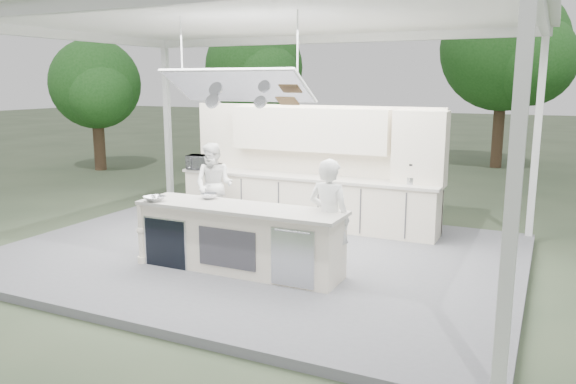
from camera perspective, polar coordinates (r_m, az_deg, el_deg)
The scene contains 12 objects.
ground at distance 9.12m, azimuth -3.09°, elevation -6.76°, with size 90.00×90.00×0.00m, color #4A563B.
stage_deck at distance 9.10m, azimuth -3.09°, elevation -6.40°, with size 8.00×6.00×0.12m, color slate.
tent at distance 8.72m, azimuth -3.38°, elevation 17.11°, with size 8.20×6.20×3.86m.
demo_island at distance 8.11m, azimuth -5.09°, elevation -4.70°, with size 3.10×0.79×0.95m.
back_counter at distance 10.62m, azimuth 1.75°, elevation -0.83°, with size 5.08×0.72×0.95m.
back_wall_unit at distance 10.49m, azimuth 4.49°, elevation 4.40°, with size 5.05×0.48×2.25m.
tree_cluster at distance 17.93m, azimuth 11.68°, elevation 12.49°, with size 19.55×9.40×5.85m.
head_chef at distance 7.70m, azimuth 4.18°, elevation -2.75°, with size 0.61×0.40×1.67m, color white.
sous_chef at distance 10.52m, azimuth -7.52°, elevation 0.68°, with size 0.77×0.60×1.58m, color white.
toaster_oven at distance 11.39m, azimuth -8.85°, elevation 3.01°, with size 0.52×0.35×0.29m, color #B5B7BC.
bowl_large at distance 8.51m, azimuth -13.42°, elevation -0.66°, with size 0.30×0.30×0.07m, color silver.
bowl_small at distance 8.53m, azimuth -8.02°, elevation -0.40°, with size 0.26×0.26×0.08m, color silver.
Camera 1 is at (4.15, -7.63, 2.81)m, focal length 35.00 mm.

